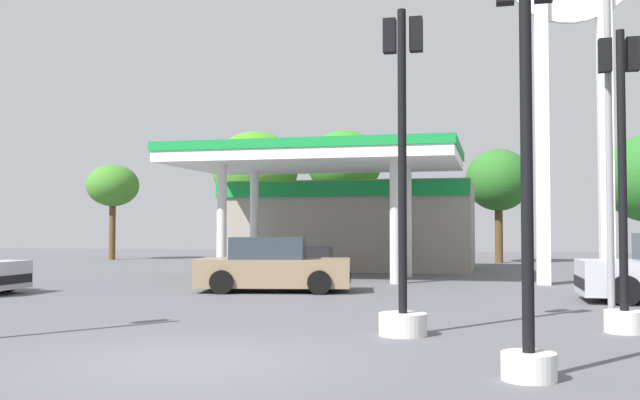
% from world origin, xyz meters
% --- Properties ---
extents(ground_plane, '(90.00, 90.00, 0.00)m').
position_xyz_m(ground_plane, '(0.00, 0.00, 0.00)').
color(ground_plane, '#56565B').
rests_on(ground_plane, ground).
extents(gas_station, '(10.07, 12.05, 4.48)m').
position_xyz_m(gas_station, '(-1.96, 20.37, 2.17)').
color(gas_station, gray).
rests_on(gas_station, ground).
extents(station_pole_sign, '(4.23, 0.56, 13.51)m').
position_xyz_m(station_pole_sign, '(6.29, 14.29, 8.68)').
color(station_pole_sign, white).
rests_on(station_pole_sign, ground).
extents(car_2, '(4.40, 2.46, 1.49)m').
position_xyz_m(car_2, '(-1.97, 10.08, 0.67)').
color(car_2, black).
rests_on(car_2, ground).
extents(traffic_signal_1, '(0.65, 0.68, 5.07)m').
position_xyz_m(traffic_signal_1, '(6.00, 4.04, 1.89)').
color(traffic_signal_1, silver).
rests_on(traffic_signal_1, ground).
extents(traffic_signal_2, '(0.78, 0.78, 5.33)m').
position_xyz_m(traffic_signal_2, '(2.46, 2.88, 1.69)').
color(traffic_signal_2, silver).
rests_on(traffic_signal_2, ground).
extents(traffic_signal_3, '(0.65, 0.67, 5.08)m').
position_xyz_m(traffic_signal_3, '(4.28, -0.21, 2.07)').
color(traffic_signal_3, silver).
rests_on(traffic_signal_3, ground).
extents(tree_0, '(2.84, 2.84, 5.20)m').
position_xyz_m(tree_0, '(-16.36, 26.95, 4.01)').
color(tree_0, brown).
rests_on(tree_0, ground).
extents(tree_1, '(4.49, 4.49, 6.78)m').
position_xyz_m(tree_1, '(-8.22, 27.10, 4.78)').
color(tree_1, brown).
rests_on(tree_1, ground).
extents(tree_2, '(3.86, 3.86, 6.73)m').
position_xyz_m(tree_2, '(-3.51, 27.39, 5.05)').
color(tree_2, brown).
rests_on(tree_2, ground).
extents(tree_3, '(3.23, 3.23, 5.66)m').
position_xyz_m(tree_3, '(4.15, 28.14, 4.08)').
color(tree_3, brown).
rests_on(tree_3, ground).
extents(corner_streetlamp, '(0.24, 1.48, 7.05)m').
position_xyz_m(corner_streetlamp, '(5.86, 4.23, 4.23)').
color(corner_streetlamp, gray).
rests_on(corner_streetlamp, ground).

